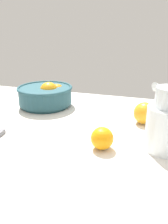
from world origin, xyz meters
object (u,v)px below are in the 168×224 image
Objects in this scene: fruit_bowl at (45,95)px; spoon at (168,121)px; loose_orange_1 at (102,138)px; juice_pitcher at (167,127)px; loose_orange_0 at (145,113)px.

fruit_bowl is 1.73× the size of spoon.
spoon is (56.11, -3.72, -4.95)cm from fruit_bowl.
fruit_bowl reaches higher than loose_orange_1.
juice_pitcher reaches higher than spoon.
juice_pitcher is 1.35× the size of spoon.
loose_orange_0 reaches higher than spoon.
fruit_bowl is 60.29cm from juice_pitcher.
fruit_bowl reaches higher than loose_orange_0.
loose_orange_1 is (35.58, -31.96, -1.80)cm from fruit_bowl.
loose_orange_0 is at bearing -156.79° from spoon.
juice_pitcher is at bearing -68.56° from loose_orange_0.
loose_orange_0 is (-7.35, 18.71, -3.15)cm from juice_pitcher.
fruit_bowl is 1.28× the size of juice_pitcher.
juice_pitcher is at bearing -94.94° from spoon.
juice_pitcher reaches higher than loose_orange_0.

